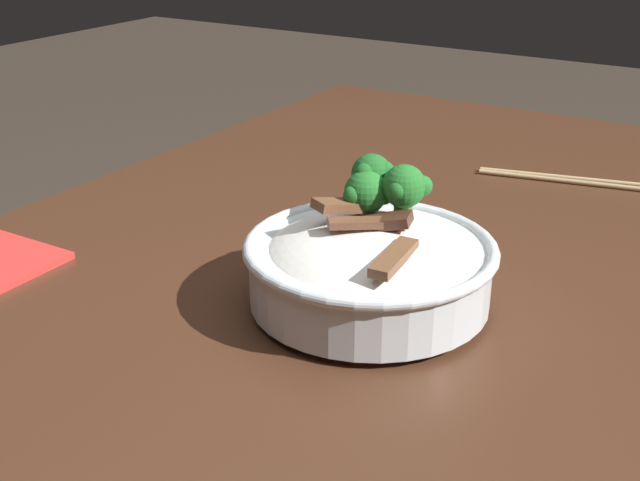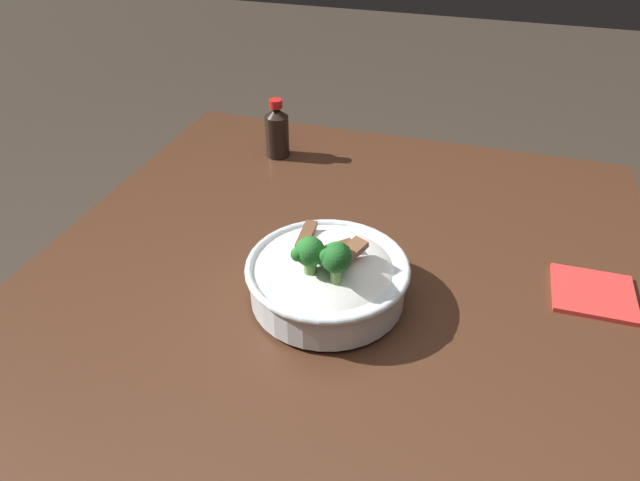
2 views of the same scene
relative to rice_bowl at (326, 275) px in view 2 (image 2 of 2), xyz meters
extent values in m
cube|color=#472819|center=(-0.10, 0.00, -0.07)|extent=(1.45, 1.04, 0.05)
cube|color=#472819|center=(0.55, -0.45, -0.45)|extent=(0.06, 0.06, 0.71)
cube|color=#472819|center=(0.55, 0.44, -0.45)|extent=(0.06, 0.06, 0.71)
cylinder|color=silver|center=(0.00, 0.00, -0.05)|extent=(0.12, 0.12, 0.01)
cylinder|color=silver|center=(0.00, 0.00, -0.01)|extent=(0.24, 0.24, 0.06)
torus|color=silver|center=(0.00, 0.00, 0.02)|extent=(0.25, 0.25, 0.01)
ellipsoid|color=white|center=(0.00, 0.00, 0.00)|extent=(0.21, 0.21, 0.07)
cube|color=brown|center=(0.05, 0.05, 0.03)|extent=(0.08, 0.02, 0.01)
cube|color=brown|center=(0.00, -0.04, 0.05)|extent=(0.06, 0.05, 0.02)
cube|color=brown|center=(0.01, 0.00, 0.04)|extent=(0.06, 0.07, 0.01)
cube|color=#4C2B1E|center=(-0.01, 0.01, 0.04)|extent=(0.04, 0.05, 0.02)
cylinder|color=#6BA84C|center=(-0.04, 0.01, 0.04)|extent=(0.02, 0.02, 0.03)
sphere|color=#237028|center=(-0.04, 0.01, 0.07)|extent=(0.04, 0.04, 0.04)
sphere|color=#237028|center=(-0.02, 0.01, 0.07)|extent=(0.02, 0.02, 0.02)
sphere|color=#237028|center=(-0.05, 0.03, 0.07)|extent=(0.02, 0.02, 0.02)
cylinder|color=#7AB256|center=(-0.03, -0.02, 0.04)|extent=(0.02, 0.02, 0.02)
sphere|color=#237028|center=(-0.03, -0.02, 0.06)|extent=(0.04, 0.04, 0.04)
sphere|color=#237028|center=(-0.01, -0.03, 0.06)|extent=(0.02, 0.02, 0.02)
sphere|color=#237028|center=(-0.03, -0.01, 0.06)|extent=(0.02, 0.02, 0.02)
cylinder|color=#7AB256|center=(-0.05, -0.03, 0.04)|extent=(0.02, 0.02, 0.03)
sphere|color=#1E6023|center=(-0.05, -0.03, 0.07)|extent=(0.04, 0.04, 0.04)
sphere|color=#1E6023|center=(-0.03, -0.03, 0.08)|extent=(0.02, 0.02, 0.02)
sphere|color=#1E6023|center=(-0.05, -0.02, 0.08)|extent=(0.02, 0.02, 0.02)
cylinder|color=black|center=(0.44, 0.25, 0.00)|extent=(0.05, 0.05, 0.09)
cone|color=black|center=(0.44, 0.25, 0.06)|extent=(0.05, 0.05, 0.02)
cylinder|color=red|center=(0.44, 0.25, 0.07)|extent=(0.03, 0.03, 0.02)
cube|color=red|center=(0.14, -0.40, -0.05)|extent=(0.12, 0.13, 0.01)
camera|label=1|loc=(0.65, 0.34, 0.35)|focal=46.16mm
camera|label=2|loc=(-0.64, -0.19, 0.54)|focal=31.77mm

